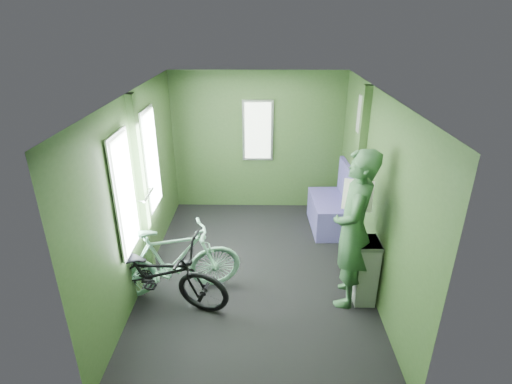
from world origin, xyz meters
TOP-DOWN VIEW (x-y plane):
  - room at (-0.04, 0.04)m, footprint 4.00×4.02m
  - bicycle_black at (-1.12, -0.65)m, footprint 1.86×1.18m
  - bicycle_mint at (-0.95, -0.47)m, footprint 1.69×0.99m
  - passenger at (1.08, -0.50)m, footprint 0.61×0.79m
  - waste_box at (1.26, -0.51)m, footprint 0.23×0.32m
  - bench_seat at (1.15, 1.22)m, footprint 0.57×0.99m

SIDE VIEW (x-z plane):
  - bicycle_black at x=-1.12m, z-range -0.50..0.50m
  - bicycle_mint at x=-0.95m, z-range -0.51..0.51m
  - bench_seat at x=1.15m, z-range -0.21..0.81m
  - waste_box at x=1.26m, z-range 0.00..0.79m
  - passenger at x=1.08m, z-range 0.00..1.85m
  - room at x=-0.04m, z-range 0.28..2.59m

